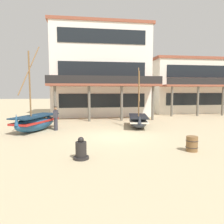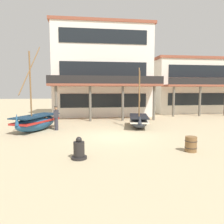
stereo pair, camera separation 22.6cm
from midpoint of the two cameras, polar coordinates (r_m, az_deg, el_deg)
The scene contains 8 objects.
ground_plane at distance 13.04m, azimuth 1.08°, elevation -6.58°, with size 120.00×120.00×0.00m, color tan.
fishing_boat_near_left at distance 15.68m, azimuth -19.22°, elevation -2.52°, with size 2.87×4.09×5.82m.
fishing_boat_centre_large at distance 16.29m, azimuth 7.56°, elevation -2.32°, with size 2.00×3.63×4.50m.
fisherman_by_hull at distance 15.41m, azimuth -14.30°, elevation -1.68°, with size 0.31×0.41×1.68m.
capstan_winch at distance 8.95m, azimuth -8.09°, elevation -10.09°, with size 0.65×0.65×0.92m.
wooden_barrel at distance 10.54m, azimuth 20.93°, elevation -8.03°, with size 0.56×0.56×0.70m.
harbor_building_main at distance 24.26m, azimuth -2.44°, elevation 10.84°, with size 10.84×7.94×9.85m.
harbor_building_annex at distance 29.66m, azimuth 20.89°, elevation 6.56°, with size 10.85×7.86×6.71m.
Camera 2 is at (-1.80, -12.60, 2.81)m, focal length 34.19 mm.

